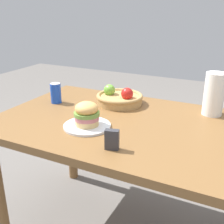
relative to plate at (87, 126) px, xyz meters
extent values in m
cube|color=brown|center=(0.15, 0.15, -0.03)|extent=(1.40, 0.90, 0.04)
cylinder|color=brown|center=(-0.47, 0.52, -0.40)|extent=(0.07, 0.07, 0.71)
cylinder|color=white|center=(0.00, 0.00, 0.00)|extent=(0.24, 0.24, 0.01)
cylinder|color=#E5BC75|center=(0.00, 0.00, 0.02)|extent=(0.12, 0.12, 0.03)
cylinder|color=#C67075|center=(0.00, 0.00, 0.05)|extent=(0.13, 0.13, 0.02)
cylinder|color=olive|center=(0.00, 0.00, 0.07)|extent=(0.13, 0.13, 0.02)
ellipsoid|color=#EAAD5D|center=(0.00, 0.00, 0.09)|extent=(0.12, 0.12, 0.07)
cylinder|color=blue|center=(-0.37, 0.24, 0.05)|extent=(0.07, 0.07, 0.12)
cylinder|color=silver|center=(-0.37, 0.24, 0.12)|extent=(0.06, 0.06, 0.00)
cylinder|color=tan|center=(0.00, 0.40, 0.02)|extent=(0.28, 0.28, 0.05)
torus|color=tan|center=(0.00, 0.40, 0.04)|extent=(0.29, 0.29, 0.02)
sphere|color=red|center=(0.05, 0.38, 0.07)|extent=(0.07, 0.07, 0.07)
sphere|color=#6BAD38|center=(-0.08, 0.41, 0.07)|extent=(0.07, 0.07, 0.07)
cylinder|color=white|center=(0.54, 0.47, 0.11)|extent=(0.11, 0.11, 0.24)
cube|color=#333338|center=(0.22, -0.15, 0.04)|extent=(0.07, 0.04, 0.09)
camera|label=1|loc=(0.70, -1.12, 0.58)|focal=45.30mm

